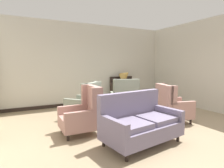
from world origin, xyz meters
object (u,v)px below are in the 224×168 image
Objects in this scene: armchair_foreground_right at (125,98)px; armchair_far_left at (84,114)px; coffee_table at (125,109)px; side_table at (149,99)px; settee at (140,123)px; armchair_back_corner at (171,106)px; porcelain_vase at (126,101)px; gramophone at (125,75)px; armchair_near_window at (86,103)px; sideboard at (123,91)px.

armchair_far_left is (-1.94, -1.40, 0.00)m from armchair_foreground_right.
side_table reaches higher than coffee_table.
coffee_table is at bearing -153.75° from side_table.
settee is 1.74m from armchair_back_corner.
armchair_back_corner is at bearing 16.61° from settee.
armchair_far_left reaches higher than coffee_table.
armchair_foreground_right is at bearing 59.71° from coffee_table.
gramophone reaches higher than porcelain_vase.
side_table is at bearing 109.15° from armchair_far_left.
armchair_near_window reaches higher than settee.
coffee_table is 2.57× the size of porcelain_vase.
porcelain_vase is 1.27m from armchair_back_corner.
armchair_far_left is 1.72× the size of gramophone.
gramophone is (1.43, 2.35, 0.75)m from coffee_table.
side_table is 1.14× the size of gramophone.
coffee_table is 1.16× the size of side_table.
porcelain_vase is 0.28× the size of armchair_near_window.
coffee_table is 0.50× the size of settee.
armchair_near_window is at bearing 66.86° from armchair_back_corner.
gramophone reaches higher than armchair_back_corner.
porcelain_vase is 2.76m from sideboard.
gramophone is (2.69, 2.58, 0.68)m from armchair_far_left.
gramophone is (1.40, 2.31, 0.54)m from porcelain_vase.
coffee_table is at bearing 89.39° from armchair_near_window.
armchair_far_left reaches higher than sideboard.
armchair_far_left reaches higher than armchair_near_window.
porcelain_vase is (0.03, 0.04, 0.21)m from coffee_table.
sideboard is at bearing 9.43° from armchair_back_corner.
side_table is at bearing 6.25° from armchair_back_corner.
sideboard is 1.70× the size of gramophone.
sideboard reaches higher than armchair_near_window.
armchair_foreground_right is 2.39m from armchair_far_left.
armchair_near_window is 1.61× the size of side_table.
coffee_table is 1.33× the size of gramophone.
sideboard is (0.07, 1.80, 0.04)m from side_table.
settee is at bearing 128.62° from armchair_back_corner.
gramophone is at bearing 58.66° from coffee_table.
coffee_table is 1.27m from armchair_back_corner.
armchair_foreground_right reaches higher than coffee_table.
side_table is at bearing 26.25° from coffee_table.
armchair_near_window is (-1.95, 1.47, -0.00)m from armchair_back_corner.
side_table is at bearing -92.31° from sideboard.
armchair_foreground_right is (1.12, 2.45, 0.03)m from settee.
porcelain_vase is 0.31× the size of armchair_back_corner.
armchair_foreground_right is 0.81m from side_table.
armchair_foreground_right is 1.45m from sideboard.
settee reaches higher than side_table.
sideboard is at bearing 55.87° from settee.
sideboard is at bearing 87.69° from side_table.
gramophone reaches higher than armchair_near_window.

